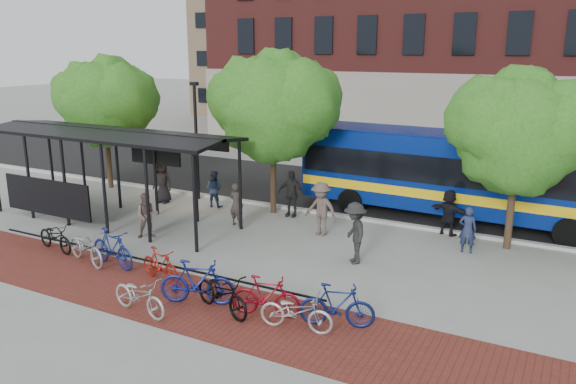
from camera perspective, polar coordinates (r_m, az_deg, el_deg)
The scene contains 30 objects.
ground at distance 18.85m, azimuth 1.54°, elevation -5.84°, with size 160.00×160.00×0.00m, color #9E9E99.
asphalt_street at distance 25.94m, azimuth 9.46°, elevation -0.32°, with size 160.00×8.00×0.01m, color black.
curb at distance 22.30m, azimuth 6.14°, elevation -2.50°, with size 160.00×0.25×0.12m, color #B7B7B2.
brick_strip at distance 16.05m, azimuth -13.21°, elevation -9.99°, with size 24.00×3.00×0.01m, color maroon.
bike_rack_rail at distance 17.47m, azimuth -14.52°, elevation -8.01°, with size 12.00×0.05×0.95m, color black.
bus_shelter at distance 22.46m, azimuth -17.96°, elevation 4.70°, with size 10.60×3.07×3.60m.
tree_a at distance 27.64m, azimuth -17.99°, elevation 9.01°, with size 4.90×4.00×6.18m.
tree_b at distance 22.10m, azimuth -1.28°, elevation 9.07°, with size 5.15×4.20×6.47m.
tree_c at distance 19.43m, azimuth 22.68°, elevation 6.00°, with size 4.66×3.80×5.92m.
lamp_post_left at distance 24.76m, azimuth -9.30°, elevation 5.48°, with size 0.35×0.20×5.12m.
bus at distance 22.57m, azimuth 17.17°, elevation 2.04°, with size 12.56×3.33×3.37m.
bike_0 at distance 20.10m, azimuth -22.57°, elevation -4.21°, with size 0.65×1.86×0.98m, color black.
bike_2 at distance 18.60m, azimuth -19.82°, elevation -5.27°, with size 0.71×2.04×1.07m, color #A2A2A4.
bike_3 at distance 18.07m, azimuth -17.41°, elevation -5.45°, with size 0.56×1.97×1.19m, color navy.
bike_5 at distance 16.65m, azimuth -12.84°, elevation -7.23°, with size 0.46×1.63×0.98m, color #9B1A0E.
bike_6 at distance 14.84m, azimuth -14.86°, elevation -10.11°, with size 0.65×1.87×0.98m, color #ACADAF.
bike_7 at distance 14.99m, azimuth -9.19°, elevation -9.05°, with size 0.57×2.02×1.22m, color navy.
bike_8 at distance 14.50m, azimuth -6.73°, elevation -10.14°, with size 0.70×2.02×1.06m, color black.
bike_9 at distance 14.23m, azimuth -2.23°, elevation -10.53°, with size 0.50×1.78×1.07m, color maroon.
bike_10 at distance 13.59m, azimuth 0.84°, elevation -12.03°, with size 0.64×1.82×0.96m, color #B9B9BC.
bike_11 at distance 13.76m, azimuth 4.99°, elevation -11.41°, with size 0.52×1.83×1.10m, color navy.
pedestrian_0 at distance 24.80m, azimuth -12.63°, elevation 0.99°, with size 0.89×0.58×1.82m, color black.
pedestrian_1 at distance 21.14m, azimuth -5.28°, elevation -1.26°, with size 0.61×0.40×1.66m, color #3D3630.
pedestrian_2 at distance 23.77m, azimuth -7.54°, elevation 0.32°, with size 0.76×0.59×1.55m, color #21314E.
pedestrian_3 at distance 19.95m, azimuth 3.36°, elevation -1.74°, with size 1.26×0.73×1.95m, color brown.
pedestrian_4 at distance 22.21m, azimuth 0.31°, elevation -0.15°, with size 1.09×0.46×1.87m, color #252525.
pedestrian_5 at distance 20.83m, azimuth 16.03°, elevation -2.00°, with size 1.55×0.49×1.67m, color black.
pedestrian_7 at distance 19.24m, azimuth 17.78°, elevation -3.67°, with size 0.57×0.37×1.56m, color navy.
pedestrian_8 at distance 20.34m, azimuth -14.09°, elevation -2.33°, with size 0.79×0.62×1.63m, color brown.
pedestrian_9 at distance 17.52m, azimuth 6.80°, elevation -4.16°, with size 1.26×0.72×1.95m, color #242424.
Camera 1 is at (7.86, -15.83, 6.55)m, focal length 35.00 mm.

